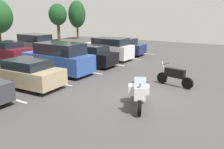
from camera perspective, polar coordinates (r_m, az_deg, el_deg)
ground at (r=10.96m, az=7.80°, el=-5.43°), size 44.00×44.00×0.10m
motorcycle_touring at (r=9.33m, az=6.73°, el=-4.21°), size 2.13×1.28×1.48m
motorcycle_second at (r=12.56m, az=15.19°, el=-0.30°), size 0.71×2.07×1.24m
parking_stripes at (r=14.09m, az=-17.13°, el=-1.16°), size 23.31×4.75×0.01m
car_tan at (r=12.84m, az=-20.81°, el=0.34°), size 2.01×4.44×1.48m
car_blue at (r=15.11m, az=-13.13°, el=3.90°), size 1.87×4.74×1.96m
car_black at (r=17.08m, az=-5.73°, el=4.71°), size 1.83×4.26×1.53m
car_white at (r=19.31m, az=-1.20°, el=6.40°), size 1.92×4.41×1.83m
car_navy at (r=21.77m, az=2.62°, el=6.92°), size 1.94×4.29×1.55m
car_far_maroon at (r=21.12m, az=-24.80°, el=5.30°), size 2.14×4.61×1.54m
car_far_grey at (r=22.72m, az=-18.66°, el=7.05°), size 2.08×4.49×1.93m
tree_center at (r=36.25m, az=-8.70°, el=14.53°), size 2.57×2.57×5.70m
tree_far_right at (r=34.23m, az=-13.29°, el=14.20°), size 2.53×2.53×5.15m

